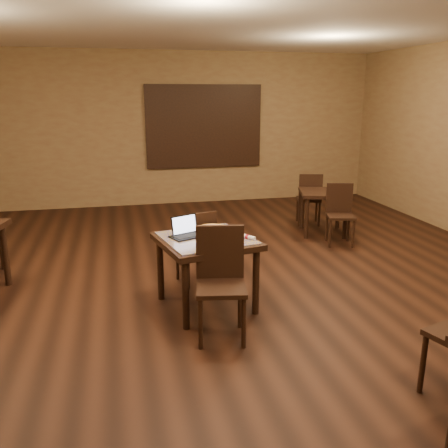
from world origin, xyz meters
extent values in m
plane|color=black|center=(0.00, 0.00, 0.00)|extent=(10.00, 10.00, 0.00)
cube|color=olive|center=(0.00, 5.00, 1.50)|extent=(8.00, 0.02, 3.00)
cube|color=silver|center=(0.00, 0.00, 3.00)|extent=(8.00, 10.00, 0.02)
cube|color=#255987|center=(0.50, 4.97, 1.55)|extent=(2.20, 0.04, 1.50)
cube|color=black|center=(0.50, 4.95, 1.55)|extent=(2.34, 0.02, 1.64)
cylinder|color=black|center=(-0.71, -0.47, 0.35)|extent=(0.07, 0.07, 0.71)
cylinder|color=black|center=(-0.87, 0.27, 0.35)|extent=(0.07, 0.07, 0.71)
cylinder|color=black|center=(0.03, -0.30, 0.35)|extent=(0.07, 0.07, 0.71)
cylinder|color=black|center=(-0.13, 0.44, 0.35)|extent=(0.07, 0.07, 0.71)
cube|color=black|center=(-0.42, -0.01, 0.72)|extent=(1.10, 1.10, 0.06)
cube|color=#1920A6|center=(-0.42, -0.01, 0.76)|extent=(1.00, 1.00, 0.02)
cylinder|color=black|center=(-0.64, -0.87, 0.24)|extent=(0.04, 0.04, 0.48)
cylinder|color=black|center=(-0.57, -0.49, 0.24)|extent=(0.04, 0.04, 0.48)
cylinder|color=black|center=(-0.26, -0.93, 0.24)|extent=(0.04, 0.04, 0.48)
cylinder|color=black|center=(-0.20, -0.56, 0.24)|extent=(0.04, 0.04, 0.48)
cube|color=black|center=(-0.42, -0.71, 0.50)|extent=(0.51, 0.51, 0.04)
cube|color=black|center=(-0.39, -0.52, 0.77)|extent=(0.44, 0.12, 0.51)
cylinder|color=black|center=(-0.30, 0.89, 0.21)|extent=(0.04, 0.04, 0.41)
cylinder|color=black|center=(-0.22, 0.57, 0.21)|extent=(0.04, 0.04, 0.41)
cylinder|color=black|center=(-0.62, 0.81, 0.21)|extent=(0.04, 0.04, 0.41)
cylinder|color=black|center=(-0.54, 0.49, 0.21)|extent=(0.04, 0.04, 0.41)
cube|color=black|center=(-0.42, 0.69, 0.43)|extent=(0.47, 0.47, 0.04)
cube|color=black|center=(-0.38, 0.52, 0.67)|extent=(0.38, 0.13, 0.44)
cube|color=black|center=(-0.62, 0.04, 0.77)|extent=(0.36, 0.32, 0.01)
cube|color=black|center=(-0.62, 0.14, 0.87)|extent=(0.29, 0.17, 0.20)
cube|color=#C6D2FB|center=(-0.62, 0.14, 0.87)|extent=(0.26, 0.14, 0.17)
cylinder|color=white|center=(-0.20, -0.19, 0.77)|extent=(0.25, 0.25, 0.01)
cylinder|color=silver|center=(-0.30, 0.23, 0.77)|extent=(0.32, 0.32, 0.01)
cylinder|color=#F5E3A3|center=(-0.30, 0.23, 0.78)|extent=(0.34, 0.34, 0.02)
torus|color=#B6813A|center=(-0.30, 0.23, 0.78)|extent=(0.35, 0.35, 0.02)
cube|color=silver|center=(-0.28, 0.21, 0.79)|extent=(0.16, 0.24, 0.01)
cylinder|color=white|center=(-0.02, -0.15, 0.78)|extent=(0.15, 0.17, 0.04)
cylinder|color=maroon|center=(-0.02, -0.15, 0.78)|extent=(0.05, 0.05, 0.04)
cylinder|color=black|center=(1.56, 2.05, 0.33)|extent=(0.06, 0.06, 0.66)
cylinder|color=black|center=(1.72, 2.62, 0.33)|extent=(0.06, 0.06, 0.66)
cylinder|color=black|center=(2.13, 1.89, 0.33)|extent=(0.06, 0.06, 0.66)
cylinder|color=black|center=(2.29, 2.46, 0.33)|extent=(0.06, 0.06, 0.66)
cube|color=black|center=(1.92, 2.26, 0.67)|extent=(0.91, 0.91, 0.06)
cylinder|color=black|center=(1.72, 1.54, 0.21)|extent=(0.04, 0.04, 0.42)
cylinder|color=black|center=(1.81, 1.86, 0.21)|extent=(0.04, 0.04, 0.42)
cylinder|color=black|center=(2.04, 1.45, 0.21)|extent=(0.04, 0.04, 0.42)
cylinder|color=black|center=(2.13, 1.77, 0.21)|extent=(0.04, 0.04, 0.42)
cube|color=black|center=(1.92, 1.65, 0.44)|extent=(0.48, 0.48, 0.04)
cube|color=black|center=(1.97, 1.82, 0.68)|extent=(0.39, 0.14, 0.44)
cylinder|color=black|center=(2.13, 2.97, 0.21)|extent=(0.04, 0.04, 0.42)
cylinder|color=black|center=(2.04, 2.65, 0.21)|extent=(0.04, 0.04, 0.42)
cylinder|color=black|center=(1.81, 3.06, 0.21)|extent=(0.04, 0.04, 0.42)
cylinder|color=black|center=(1.72, 2.74, 0.21)|extent=(0.04, 0.04, 0.42)
cube|color=black|center=(1.92, 2.86, 0.44)|extent=(0.48, 0.48, 0.04)
cube|color=black|center=(1.88, 2.69, 0.68)|extent=(0.39, 0.14, 0.44)
cylinder|color=black|center=(-2.59, 1.08, 0.38)|extent=(0.07, 0.07, 0.75)
cylinder|color=black|center=(-2.77, 1.66, 0.24)|extent=(0.04, 0.04, 0.48)
cylinder|color=black|center=(0.87, -1.86, 0.24)|extent=(0.04, 0.04, 0.48)
camera|label=1|loc=(-1.28, -4.58, 2.18)|focal=38.00mm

